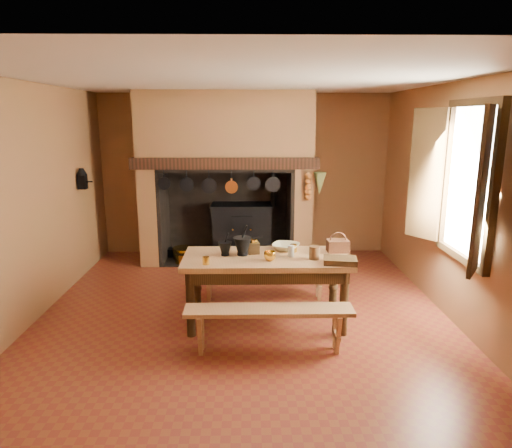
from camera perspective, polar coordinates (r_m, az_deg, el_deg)
The scene contains 28 objects.
floor at distance 5.79m, azimuth -1.54°, elevation -11.16°, with size 5.50×5.50×0.00m, color brown.
ceiling at distance 5.29m, azimuth -1.74°, elevation 17.67°, with size 5.50×5.50×0.00m, color silver.
back_wall at distance 8.09m, azimuth -1.43°, elevation 6.15°, with size 5.00×0.02×2.80m, color brown.
wall_left at distance 5.95m, azimuth -26.52°, elevation 2.25°, with size 0.02×5.50×2.80m, color brown.
wall_right at distance 5.89m, azimuth 23.49°, elevation 2.46°, with size 0.02×5.50×2.80m, color brown.
wall_front at distance 2.71m, azimuth -2.26°, elevation -8.04°, with size 5.00×0.02×2.80m, color brown.
chimney_breast at distance 7.62m, azimuth -3.75°, elevation 8.81°, with size 2.95×0.96×2.80m.
iron_range at distance 7.95m, azimuth -1.71°, elevation -0.68°, with size 1.12×0.55×1.60m.
hearth_pans at distance 7.91m, azimuth -9.04°, elevation -3.84°, with size 0.51×0.62×0.20m.
hanging_pans at distance 7.17m, azimuth -4.20°, elevation 4.90°, with size 1.92×0.29×0.27m.
onion_string at distance 7.20m, azimuth 6.52°, elevation 4.65°, with size 0.12×0.10×0.46m, color #AC591F, non-canonical shape.
herb_bunch at distance 7.22m, azimuth 7.96°, elevation 5.03°, with size 0.20×0.20×0.35m, color #5F6A32.
window at distance 5.43m, azimuth 24.03°, elevation 4.80°, with size 0.39×1.75×1.76m.
wall_coffee_mill at distance 7.31m, azimuth -20.91°, elevation 5.48°, with size 0.23×0.16×0.31m.
work_table at distance 5.30m, azimuth 1.31°, elevation -5.40°, with size 1.91×0.85×0.83m.
bench_front at distance 4.78m, azimuth 1.63°, elevation -11.82°, with size 1.73×0.30×0.49m.
bench_back at distance 6.10m, azimuth 1.02°, elevation -6.01°, with size 1.81×0.32×0.51m.
mortar_large at distance 5.27m, azimuth -1.70°, elevation -2.67°, with size 0.21×0.21×0.36m.
mortar_small at distance 5.27m, azimuth -3.89°, elevation -3.00°, with size 0.16×0.16×0.27m.
coffee_grinder at distance 5.35m, azimuth -0.36°, elevation -2.87°, with size 0.19×0.16×0.21m.
brass_mug_a at distance 4.99m, azimuth -6.27°, elevation -4.57°, with size 0.08×0.08×0.09m, color gold.
brass_mug_b at distance 5.43m, azimuth 4.72°, elevation -3.02°, with size 0.08×0.08×0.09m, color gold.
mixing_bowl at distance 5.50m, azimuth 3.75°, elevation -2.86°, with size 0.32×0.32×0.08m, color beige.
stoneware_crock at distance 5.17m, azimuth 7.30°, elevation -3.58°, with size 0.12×0.12×0.15m, color #51341E.
glass_jar at distance 5.24m, azimuth 4.39°, elevation -3.39°, with size 0.07×0.07×0.13m, color beige.
wicker_basket at distance 5.50m, azimuth 10.20°, elevation -2.63°, with size 0.26×0.19×0.24m.
wooden_tray at distance 5.08m, azimuth 10.47°, elevation -4.51°, with size 0.36×0.25×0.06m, color #342310.
brass_cup at distance 5.09m, azimuth 1.75°, elevation -4.01°, with size 0.13×0.13×0.11m, color gold.
Camera 1 is at (0.06, -5.28, 2.38)m, focal length 32.00 mm.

